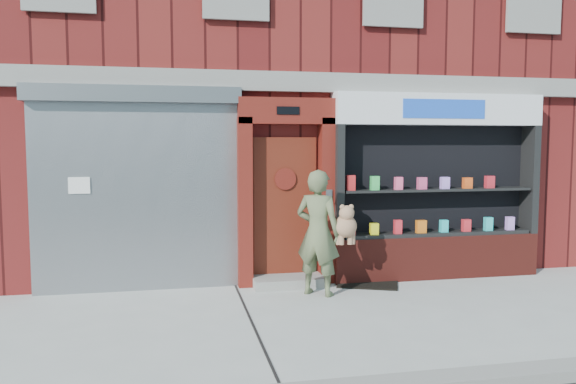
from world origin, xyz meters
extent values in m
plane|color=#9E9E99|center=(0.00, 0.00, 0.00)|extent=(80.00, 80.00, 0.00)
cube|color=gray|center=(0.00, -2.15, 0.06)|extent=(60.00, 0.30, 0.12)
cube|color=#561413|center=(0.00, 6.00, 4.00)|extent=(12.00, 8.00, 8.00)
cube|color=gray|center=(0.00, 1.92, 3.15)|extent=(12.00, 0.16, 0.30)
cube|color=gray|center=(-3.00, 1.94, 1.40)|extent=(3.00, 0.10, 2.80)
cube|color=slate|center=(-3.00, 1.88, 2.92)|extent=(3.10, 0.30, 0.24)
cube|color=white|center=(-3.80, 1.88, 1.60)|extent=(0.30, 0.01, 0.24)
cube|color=#5B150F|center=(-1.40, 1.86, 1.30)|extent=(0.22, 0.28, 2.60)
cube|color=#5B150F|center=(-0.10, 1.86, 1.30)|extent=(0.22, 0.28, 2.60)
cube|color=#5B150F|center=(-0.75, 1.86, 2.70)|extent=(1.50, 0.28, 0.40)
cube|color=black|center=(-0.75, 1.71, 2.70)|extent=(0.35, 0.01, 0.12)
cube|color=#561B0F|center=(-0.75, 1.97, 1.20)|extent=(1.00, 0.06, 2.20)
cylinder|color=black|center=(-0.75, 1.93, 1.65)|extent=(0.28, 0.02, 0.28)
cylinder|color=#5B150F|center=(-0.75, 1.92, 1.65)|extent=(0.34, 0.02, 0.34)
cube|color=gray|center=(-0.75, 1.70, 0.07)|extent=(1.10, 0.55, 0.15)
cube|color=slate|center=(-0.10, 1.71, 1.40)|extent=(0.10, 0.02, 0.18)
cube|color=maroon|center=(1.75, 1.80, 0.35)|extent=(3.50, 0.40, 0.70)
cube|color=black|center=(0.06, 1.80, 1.60)|extent=(0.12, 0.40, 1.80)
cube|color=black|center=(3.44, 1.80, 1.60)|extent=(0.12, 0.40, 1.80)
cube|color=black|center=(1.75, 1.99, 1.60)|extent=(3.30, 0.03, 1.80)
cube|color=black|center=(1.75, 1.80, 0.73)|extent=(3.20, 0.36, 0.06)
cube|color=black|center=(1.75, 1.80, 1.45)|extent=(3.20, 0.36, 0.04)
cube|color=white|center=(1.75, 1.80, 2.75)|extent=(3.50, 0.40, 0.50)
cube|color=blue|center=(1.75, 1.59, 2.75)|extent=(1.40, 0.01, 0.30)
cube|color=red|center=(0.25, 1.72, 0.86)|extent=(0.16, 0.09, 0.19)
cube|color=yellow|center=(0.65, 1.72, 0.85)|extent=(0.13, 0.09, 0.18)
cube|color=red|center=(1.05, 1.72, 0.87)|extent=(0.12, 0.09, 0.22)
cube|color=orange|center=(1.45, 1.72, 0.86)|extent=(0.16, 0.09, 0.21)
cube|color=#27C1C5|center=(1.85, 1.72, 0.86)|extent=(0.12, 0.09, 0.20)
cube|color=red|center=(2.25, 1.72, 0.86)|extent=(0.13, 0.09, 0.20)
cube|color=#26BDC0|center=(2.65, 1.72, 0.87)|extent=(0.13, 0.09, 0.22)
cube|color=#BF82EA|center=(3.05, 1.72, 0.87)|extent=(0.13, 0.09, 0.22)
cube|color=red|center=(0.25, 1.72, 1.59)|extent=(0.14, 0.09, 0.24)
cube|color=green|center=(0.65, 1.72, 1.58)|extent=(0.13, 0.09, 0.22)
cube|color=#F75281|center=(1.05, 1.72, 1.57)|extent=(0.12, 0.09, 0.20)
cube|color=#D24675|center=(1.45, 1.72, 1.57)|extent=(0.14, 0.09, 0.19)
cube|color=#B786F2|center=(1.85, 1.72, 1.57)|extent=(0.14, 0.09, 0.19)
cube|color=#ED5218|center=(2.25, 1.72, 1.56)|extent=(0.14, 0.09, 0.18)
cube|color=red|center=(2.65, 1.72, 1.57)|extent=(0.15, 0.09, 0.20)
imported|color=#56603F|center=(-0.42, 1.14, 0.92)|extent=(0.80, 0.75, 1.83)
sphere|color=#986B4C|center=(-0.04, 1.04, 1.01)|extent=(0.33, 0.33, 0.33)
sphere|color=#986B4C|center=(-0.04, 0.99, 1.21)|extent=(0.22, 0.22, 0.22)
sphere|color=#986B4C|center=(-0.11, 0.99, 1.30)|extent=(0.08, 0.08, 0.08)
sphere|color=#986B4C|center=(0.02, 0.99, 1.30)|extent=(0.08, 0.08, 0.08)
cylinder|color=#986B4C|center=(-0.15, 1.04, 0.85)|extent=(0.08, 0.08, 0.20)
cylinder|color=#986B4C|center=(0.07, 1.04, 0.85)|extent=(0.08, 0.08, 0.20)
cylinder|color=#986B4C|center=(-0.11, 1.02, 0.85)|extent=(0.08, 0.08, 0.20)
cylinder|color=#986B4C|center=(0.02, 1.02, 0.85)|extent=(0.08, 0.08, 0.20)
cube|color=black|center=(0.49, 1.55, 0.01)|extent=(1.10, 0.95, 0.02)
camera|label=1|loc=(-2.48, -6.64, 2.20)|focal=35.00mm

